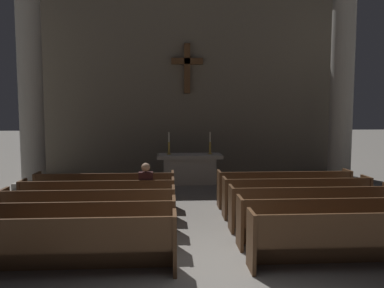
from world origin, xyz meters
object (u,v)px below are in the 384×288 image
object	(u,v)px
altar	(190,168)
candlestick_left	(169,147)
pew_left_row_3	(90,211)
pew_right_row_4	(296,197)
pew_right_row_1	(357,239)
column_right_second	(342,89)
pew_left_row_4	(99,200)
pew_right_row_3	(312,208)
pew_left_row_2	(78,226)
candlestick_right	(210,147)
column_left_second	(31,88)
pew_left_row_5	(106,191)
pew_right_row_2	(331,221)
pew_right_row_5	(284,188)
lone_worshipper	(146,189)
pew_left_row_1	(63,245)

from	to	relation	value
altar	candlestick_left	world-z (taller)	candlestick_left
pew_left_row_3	pew_right_row_4	distance (m)	4.71
pew_right_row_1	column_right_second	bearing A→B (deg)	67.58
pew_left_row_4	pew_right_row_3	distance (m)	4.71
pew_left_row_2	candlestick_right	xyz separation A→B (m)	(3.00, 6.10, 0.78)
pew_right_row_4	column_left_second	xyz separation A→B (m)	(-7.42, 3.91, 2.74)
pew_left_row_5	altar	world-z (taller)	altar
candlestick_left	pew_left_row_5	bearing A→B (deg)	-116.62
pew_left_row_2	pew_right_row_3	distance (m)	4.71
pew_left_row_2	pew_right_row_4	bearing A→B (deg)	22.82
pew_right_row_1	pew_right_row_2	xyz separation A→B (m)	(0.00, 0.97, 0.00)
pew_right_row_1	candlestick_left	size ratio (longest dim) A/B	4.57
altar	pew_right_row_5	bearing A→B (deg)	-54.24
pew_left_row_5	candlestick_left	bearing A→B (deg)	63.38
lone_worshipper	column_left_second	bearing A→B (deg)	135.19
pew_left_row_2	pew_right_row_4	size ratio (longest dim) A/B	1.00
pew_left_row_3	pew_right_row_2	xyz separation A→B (m)	(4.61, -0.97, 0.00)
pew_right_row_1	candlestick_left	xyz separation A→B (m)	(-3.00, 7.07, 0.78)
pew_left_row_5	pew_right_row_2	distance (m)	5.45
column_right_second	altar	distance (m)	5.78
pew_right_row_4	candlestick_right	world-z (taller)	candlestick_right
pew_left_row_2	pew_left_row_3	world-z (taller)	same
pew_right_row_5	column_right_second	size ratio (longest dim) A/B	0.52
column_left_second	candlestick_left	world-z (taller)	column_left_second
pew_right_row_1	pew_right_row_4	size ratio (longest dim) A/B	1.00
pew_right_row_4	lone_worshipper	world-z (taller)	lone_worshipper
pew_right_row_4	altar	distance (m)	4.76
pew_left_row_3	altar	size ratio (longest dim) A/B	1.57
pew_right_row_1	lone_worshipper	size ratio (longest dim) A/B	2.62
pew_right_row_3	candlestick_right	size ratio (longest dim) A/B	4.57
pew_right_row_1	pew_left_row_1	bearing A→B (deg)	180.00
pew_left_row_1	pew_right_row_3	xyz separation A→B (m)	(4.61, 1.94, 0.00)
pew_right_row_4	candlestick_right	distance (m)	4.53
pew_left_row_5	column_right_second	world-z (taller)	column_right_second
column_right_second	pew_right_row_2	bearing A→B (deg)	-115.68
pew_left_row_5	candlestick_right	distance (m)	4.45
lone_worshipper	pew_left_row_4	bearing A→B (deg)	-177.97
pew_right_row_2	candlestick_right	distance (m)	6.36
pew_right_row_1	lone_worshipper	world-z (taller)	lone_worshipper
pew_right_row_5	altar	size ratio (longest dim) A/B	1.57
pew_left_row_5	column_left_second	world-z (taller)	column_left_second
column_left_second	candlestick_left	distance (m)	4.84
pew_right_row_5	column_left_second	distance (m)	8.44
pew_left_row_3	pew_left_row_4	world-z (taller)	same
pew_left_row_4	pew_right_row_5	bearing A→B (deg)	11.88
candlestick_left	pew_left_row_3	bearing A→B (deg)	-107.33
pew_left_row_1	column_right_second	bearing A→B (deg)	42.58
pew_right_row_2	column_right_second	world-z (taller)	column_right_second
pew_left_row_1	pew_left_row_5	size ratio (longest dim) A/B	1.00
pew_right_row_5	candlestick_right	world-z (taller)	candlestick_right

